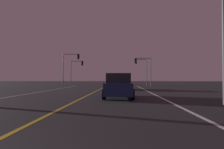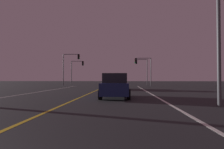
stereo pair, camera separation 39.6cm
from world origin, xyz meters
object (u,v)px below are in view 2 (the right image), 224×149
(traffic_light_near_left, at_px, (71,62))
(street_lamp_right_near, at_px, (207,12))
(car_ahead_far, at_px, (114,83))
(traffic_light_far_left, at_px, (78,67))
(car_lead_same_lane, at_px, (115,86))
(traffic_light_near_right, at_px, (143,65))
(traffic_light_far_right, at_px, (141,66))

(traffic_light_near_left, xyz_separation_m, street_lamp_right_near, (13.59, -25.02, 0.26))
(car_ahead_far, relative_size, traffic_light_far_left, 0.85)
(car_ahead_far, relative_size, street_lamp_right_near, 0.61)
(traffic_light_near_left, height_order, traffic_light_far_left, traffic_light_near_left)
(car_ahead_far, bearing_deg, car_lead_same_lane, -176.38)
(car_lead_same_lane, distance_m, traffic_light_near_left, 23.12)
(traffic_light_near_left, bearing_deg, traffic_light_near_right, 0.00)
(traffic_light_near_left, distance_m, street_lamp_right_near, 28.48)
(traffic_light_near_left, bearing_deg, car_ahead_far, -51.55)
(traffic_light_near_left, xyz_separation_m, traffic_light_far_left, (-0.12, 5.50, -0.55))
(car_lead_same_lane, bearing_deg, traffic_light_near_left, 23.12)
(car_ahead_far, xyz_separation_m, car_lead_same_lane, (0.67, -10.56, 0.00))
(car_ahead_far, relative_size, traffic_light_near_left, 0.74)
(traffic_light_near_right, height_order, traffic_light_near_left, traffic_light_near_left)
(traffic_light_near_right, bearing_deg, traffic_light_near_left, 0.00)
(car_lead_same_lane, bearing_deg, street_lamp_right_near, -130.88)
(traffic_light_near_left, height_order, traffic_light_far_right, traffic_light_near_left)
(street_lamp_right_near, bearing_deg, car_ahead_far, -70.05)
(street_lamp_right_near, bearing_deg, traffic_light_far_right, -89.23)
(traffic_light_near_left, bearing_deg, traffic_light_far_left, 91.28)
(traffic_light_near_left, distance_m, traffic_light_far_right, 14.29)
(traffic_light_near_right, bearing_deg, street_lamp_right_near, 91.55)
(traffic_light_near_left, bearing_deg, traffic_light_far_right, 22.65)
(street_lamp_right_near, bearing_deg, car_lead_same_lane, -40.88)
(car_lead_same_lane, bearing_deg, traffic_light_far_right, -9.01)
(car_ahead_far, bearing_deg, traffic_light_near_right, -23.77)
(traffic_light_far_right, xyz_separation_m, traffic_light_far_left, (-13.31, -0.00, -0.18))
(car_ahead_far, bearing_deg, traffic_light_far_right, -16.99)
(traffic_light_near_right, height_order, traffic_light_far_right, traffic_light_far_right)
(traffic_light_near_right, relative_size, street_lamp_right_near, 0.71)
(car_ahead_far, distance_m, street_lamp_right_near, 15.93)
(car_ahead_far, height_order, traffic_light_near_right, traffic_light_near_right)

